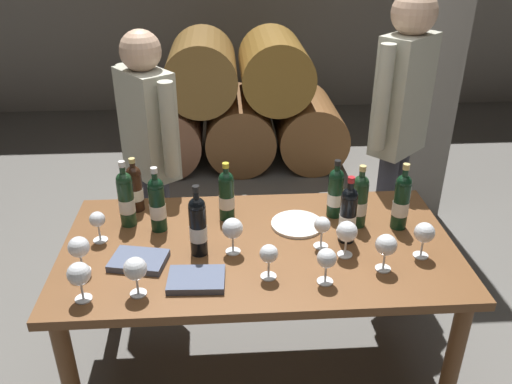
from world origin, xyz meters
TOP-DOWN VIEW (x-y plane):
  - ground_plane at (0.00, 0.00)m, footprint 14.00×14.00m
  - barrel_stack at (0.00, 2.60)m, footprint 1.86×0.90m
  - stone_pillar at (1.30, 1.60)m, footprint 0.32×0.32m
  - dining_table at (0.00, 0.00)m, footprint 1.70×0.90m
  - wine_bottle_0 at (0.37, 0.22)m, footprint 0.07×0.07m
  - wine_bottle_1 at (-0.26, -0.05)m, footprint 0.07×0.07m
  - wine_bottle_2 at (-0.59, 0.20)m, footprint 0.07×0.07m
  - wine_bottle_3 at (0.38, 0.01)m, footprint 0.07×0.07m
  - wine_bottle_4 at (-0.44, 0.15)m, footprint 0.07×0.07m
  - wine_bottle_5 at (0.65, 0.10)m, footprint 0.07×0.07m
  - wine_bottle_6 at (0.46, 0.13)m, footprint 0.07×0.07m
  - wine_bottle_7 at (-0.57, 0.34)m, footprint 0.07×0.07m
  - wine_bottle_8 at (-0.13, 0.23)m, footprint 0.07×0.07m
  - wine_glass_0 at (-0.69, 0.07)m, footprint 0.07×0.07m
  - wine_glass_1 at (-0.72, -0.15)m, footprint 0.08×0.08m
  - wine_glass_2 at (0.24, -0.28)m, footprint 0.08×0.08m
  - wine_glass_3 at (-0.68, -0.33)m, footprint 0.09×0.09m
  - wine_glass_4 at (-0.48, -0.31)m, footprint 0.09×0.09m
  - wine_glass_5 at (0.02, -0.24)m, footprint 0.07×0.07m
  - wine_glass_6 at (0.49, -0.22)m, footprint 0.09×0.09m
  - wine_glass_7 at (-0.11, -0.05)m, footprint 0.09×0.09m
  - wine_glass_8 at (0.67, -0.13)m, footprint 0.08×0.08m
  - wine_glass_9 at (0.27, -0.04)m, footprint 0.07×0.07m
  - wine_glass_10 at (0.35, -0.11)m, footprint 0.09×0.09m
  - tasting_notebook at (-0.50, -0.11)m, footprint 0.25×0.20m
  - leather_ledger at (-0.26, -0.26)m, footprint 0.23×0.17m
  - serving_plate at (0.19, 0.14)m, footprint 0.24×0.24m
  - sommelier_presenting at (0.82, 0.75)m, footprint 0.39×0.36m
  - taster_seated_left at (-0.53, 0.72)m, footprint 0.34×0.41m

SIDE VIEW (x-z plane):
  - ground_plane at x=0.00m, z-range 0.00..0.00m
  - barrel_stack at x=0.00m, z-range -0.05..1.09m
  - dining_table at x=0.00m, z-range 0.29..1.05m
  - serving_plate at x=0.19m, z-range 0.76..0.77m
  - tasting_notebook at x=-0.50m, z-range 0.76..0.79m
  - leather_ledger at x=-0.26m, z-range 0.76..0.79m
  - wine_glass_0 at x=-0.69m, z-range 0.79..0.93m
  - wine_glass_9 at x=0.27m, z-range 0.79..0.94m
  - wine_glass_5 at x=0.02m, z-range 0.79..0.94m
  - wine_glass_2 at x=0.24m, z-range 0.79..0.94m
  - wine_glass_1 at x=-0.72m, z-range 0.79..0.95m
  - wine_glass_8 at x=0.67m, z-range 0.79..0.95m
  - wine_glass_6 at x=0.49m, z-range 0.79..0.95m
  - wine_glass_3 at x=-0.68m, z-range 0.79..0.95m
  - wine_glass_10 at x=0.35m, z-range 0.79..0.95m
  - wine_glass_4 at x=-0.48m, z-range 0.79..0.95m
  - wine_glass_7 at x=-0.11m, z-range 0.79..0.95m
  - wine_bottle_7 at x=-0.57m, z-range 0.74..1.01m
  - wine_bottle_8 at x=-0.13m, z-range 0.74..1.03m
  - wine_bottle_0 at x=0.37m, z-range 0.74..1.03m
  - wine_bottle_6 at x=0.46m, z-range 0.74..1.04m
  - wine_bottle_4 at x=-0.44m, z-range 0.74..1.05m
  - wine_bottle_3 at x=0.38m, z-range 0.74..1.05m
  - wine_bottle_5 at x=0.65m, z-range 0.74..1.05m
  - wine_bottle_2 at x=-0.59m, z-range 0.74..1.06m
  - wine_bottle_1 at x=-0.26m, z-range 0.74..1.06m
  - taster_seated_left at x=-0.53m, z-range 0.15..1.69m
  - sommelier_presenting at x=0.82m, z-range 0.19..1.90m
  - stone_pillar at x=1.30m, z-range 0.00..2.60m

